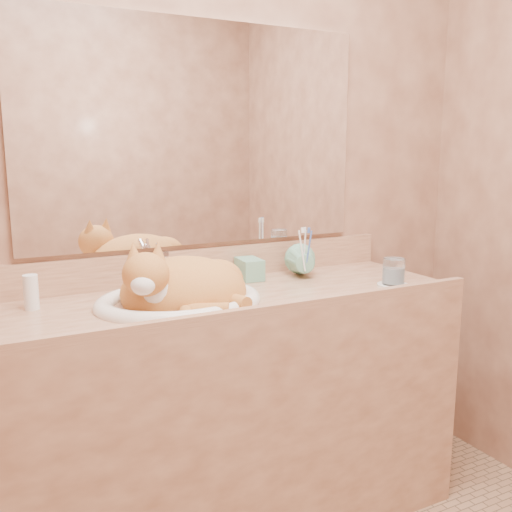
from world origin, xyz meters
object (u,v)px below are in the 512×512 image
cat (180,284)px  vanity_counter (231,412)px  sink_basin (179,278)px  water_glass (394,271)px  soap_dispenser (256,259)px  toothbrush_cup (305,265)px

cat → vanity_counter: bearing=27.7°
vanity_counter → sink_basin: sink_basin is taller
water_glass → sink_basin: bearing=169.5°
cat → soap_dispenser: 0.39m
vanity_counter → soap_dispenser: bearing=37.4°
sink_basin → toothbrush_cup: 0.55m
cat → soap_dispenser: (0.35, 0.16, 0.02)m
vanity_counter → water_glass: water_glass is taller
soap_dispenser → toothbrush_cup: (0.19, -0.05, -0.03)m
cat → soap_dispenser: soap_dispenser is taller
sink_basin → soap_dispenser: soap_dispenser is taller
toothbrush_cup → water_glass: toothbrush_cup is taller
vanity_counter → soap_dispenser: size_ratio=8.92×
sink_basin → cat: cat is taller
sink_basin → cat: size_ratio=1.29×
soap_dispenser → water_glass: bearing=-30.7°
vanity_counter → sink_basin: (-0.19, -0.02, 0.51)m
vanity_counter → water_glass: 0.76m
sink_basin → water_glass: bearing=-6.6°
water_glass → toothbrush_cup: bearing=133.5°
vanity_counter → sink_basin: size_ratio=3.02×
sink_basin → water_glass: size_ratio=5.69×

